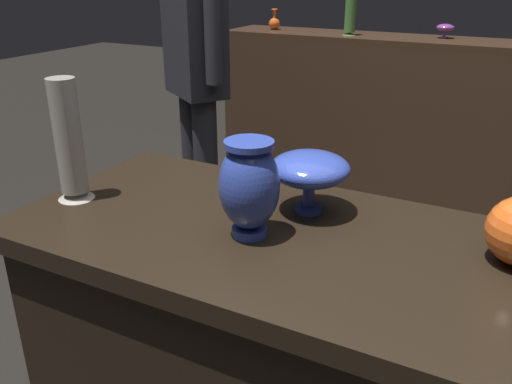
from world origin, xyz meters
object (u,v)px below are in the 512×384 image
object	(u,v)px
shelf_vase_center	(445,28)
visitor_near_left	(195,56)
vase_right_accent	(310,170)
vase_centerpiece	(249,186)
shelf_vase_left	(350,15)
vase_tall_behind	(69,143)
shelf_vase_far_left	(274,23)

from	to	relation	value
shelf_vase_center	visitor_near_left	size ratio (longest dim) A/B	0.06
vase_right_accent	shelf_vase_center	distance (m)	2.12
vase_centerpiece	shelf_vase_left	world-z (taller)	shelf_vase_left
vase_tall_behind	vase_right_accent	xyz separation A→B (m)	(0.58, 0.21, -0.04)
vase_tall_behind	visitor_near_left	size ratio (longest dim) A/B	0.19
shelf_vase_left	vase_tall_behind	bearing A→B (deg)	-89.97
shelf_vase_far_left	shelf_vase_center	bearing A→B (deg)	2.74
vase_right_accent	shelf_vase_far_left	distance (m)	2.34
vase_centerpiece	visitor_near_left	bearing A→B (deg)	128.75
vase_centerpiece	vase_right_accent	size ratio (longest dim) A/B	1.14
vase_centerpiece	shelf_vase_center	size ratio (longest dim) A/B	2.31
visitor_near_left	shelf_vase_left	bearing A→B (deg)	-70.46
vase_right_accent	shelf_vase_left	xyz separation A→B (m)	(-0.58, 2.00, 0.19)
vase_tall_behind	shelf_vase_left	world-z (taller)	shelf_vase_left
vase_tall_behind	shelf_vase_far_left	bearing A→B (deg)	102.90
vase_tall_behind	shelf_vase_center	distance (m)	2.38
vase_centerpiece	shelf_vase_far_left	bearing A→B (deg)	114.62
vase_centerpiece	vase_tall_behind	bearing A→B (deg)	-176.98
vase_tall_behind	shelf_vase_center	world-z (taller)	vase_tall_behind
shelf_vase_far_left	visitor_near_left	distance (m)	1.25
shelf_vase_far_left	visitor_near_left	xyz separation A→B (m)	(0.22, -1.23, -0.02)
vase_centerpiece	vase_right_accent	bearing A→B (deg)	69.15
vase_centerpiece	shelf_vase_left	distance (m)	2.25
vase_right_accent	visitor_near_left	bearing A→B (deg)	136.73
vase_right_accent	shelf_vase_left	distance (m)	2.09
visitor_near_left	shelf_vase_center	bearing A→B (deg)	-88.59
vase_right_accent	visitor_near_left	size ratio (longest dim) A/B	0.12
shelf_vase_far_left	visitor_near_left	size ratio (longest dim) A/B	0.07
vase_tall_behind	visitor_near_left	distance (m)	1.09
shelf_vase_center	visitor_near_left	distance (m)	1.53
shelf_vase_center	shelf_vase_left	world-z (taller)	shelf_vase_left
shelf_vase_far_left	vase_centerpiece	bearing A→B (deg)	-65.38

